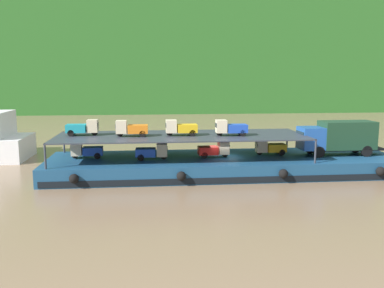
# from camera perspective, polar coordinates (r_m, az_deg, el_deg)

# --- Properties ---
(ground_plane) EXTENTS (400.00, 400.00, 0.00)m
(ground_plane) POSITION_cam_1_polar(r_m,az_deg,el_deg) (37.53, 4.35, -4.00)
(ground_plane) COLOR #7F664C
(hillside_far_bank) EXTENTS (141.84, 31.70, 44.65)m
(hillside_far_bank) POSITION_cam_1_polar(r_m,az_deg,el_deg) (111.56, -2.51, 17.78)
(hillside_far_bank) COLOR #286023
(hillside_far_bank) RESTS_ON ground
(cargo_barge) EXTENTS (31.01, 8.71, 1.50)m
(cargo_barge) POSITION_cam_1_polar(r_m,az_deg,el_deg) (37.34, 4.37, -2.89)
(cargo_barge) COLOR navy
(cargo_barge) RESTS_ON ground
(covered_lorry) EXTENTS (7.88, 2.37, 3.10)m
(covered_lorry) POSITION_cam_1_polar(r_m,az_deg,el_deg) (39.92, 19.51, 0.96)
(covered_lorry) COLOR #1E4C99
(covered_lorry) RESTS_ON cargo_barge
(cargo_rack) EXTENTS (21.81, 7.31, 2.00)m
(cargo_rack) POSITION_cam_1_polar(r_m,az_deg,el_deg) (36.42, -1.49, 1.12)
(cargo_rack) COLOR #2D333D
(cargo_rack) RESTS_ON cargo_barge
(mini_truck_lower_stern) EXTENTS (2.78, 1.27, 1.38)m
(mini_truck_lower_stern) POSITION_cam_1_polar(r_m,az_deg,el_deg) (37.49, -14.32, -0.86)
(mini_truck_lower_stern) COLOR #1E47B7
(mini_truck_lower_stern) RESTS_ON cargo_barge
(mini_truck_lower_aft) EXTENTS (2.78, 1.27, 1.38)m
(mini_truck_lower_aft) POSITION_cam_1_polar(r_m,az_deg,el_deg) (35.94, -5.49, -1.04)
(mini_truck_lower_aft) COLOR #1E47B7
(mini_truck_lower_aft) RESTS_ON cargo_barge
(mini_truck_lower_mid) EXTENTS (2.78, 1.26, 1.38)m
(mini_truck_lower_mid) POSITION_cam_1_polar(r_m,az_deg,el_deg) (36.78, 3.07, -0.77)
(mini_truck_lower_mid) COLOR red
(mini_truck_lower_mid) RESTS_ON cargo_barge
(mini_truck_lower_fore) EXTENTS (2.76, 1.23, 1.38)m
(mini_truck_lower_fore) POSITION_cam_1_polar(r_m,az_deg,el_deg) (38.64, 10.69, -0.44)
(mini_truck_lower_fore) COLOR gold
(mini_truck_lower_fore) RESTS_ON cargo_barge
(mini_truck_upper_stern) EXTENTS (2.76, 1.23, 1.38)m
(mini_truck_upper_stern) POSITION_cam_1_polar(r_m,az_deg,el_deg) (37.42, -14.77, 2.20)
(mini_truck_upper_stern) COLOR teal
(mini_truck_upper_stern) RESTS_ON cargo_rack
(mini_truck_upper_mid) EXTENTS (2.75, 1.21, 1.38)m
(mini_truck_upper_mid) POSITION_cam_1_polar(r_m,az_deg,el_deg) (35.99, -8.35, 2.14)
(mini_truck_upper_mid) COLOR orange
(mini_truck_upper_mid) RESTS_ON cargo_rack
(mini_truck_upper_fore) EXTENTS (2.76, 1.23, 1.38)m
(mini_truck_upper_fore) POSITION_cam_1_polar(r_m,az_deg,el_deg) (36.08, -1.55, 2.25)
(mini_truck_upper_fore) COLOR gold
(mini_truck_upper_fore) RESTS_ON cargo_rack
(mini_truck_upper_bow) EXTENTS (2.74, 1.20, 1.38)m
(mini_truck_upper_bow) POSITION_cam_1_polar(r_m,az_deg,el_deg) (36.22, 5.34, 2.24)
(mini_truck_upper_bow) COLOR #1E47B7
(mini_truck_upper_bow) RESTS_ON cargo_rack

